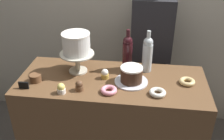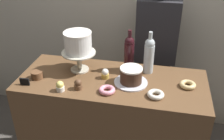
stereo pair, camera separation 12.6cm
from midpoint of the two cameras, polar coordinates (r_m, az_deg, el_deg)
name	(u,v)px [view 2 (the right image)]	position (r m, az deg, el deg)	size (l,w,h in m)	color
back_wall	(131,0)	(2.56, 5.56, 14.84)	(6.00, 0.05, 2.60)	#BCB7A8
display_counter	(112,128)	(2.19, 1.68, -12.67)	(1.37, 0.57, 0.94)	brown
cake_stand_pedestal	(79,58)	(1.99, -5.42, 2.64)	(0.26, 0.26, 0.15)	beige
white_layer_cake	(78,42)	(1.94, -5.60, 6.01)	(0.21, 0.21, 0.16)	white
silver_serving_platter	(131,82)	(1.88, 6.03, -2.74)	(0.24, 0.24, 0.01)	silver
chocolate_round_cake	(131,75)	(1.84, 6.13, -1.12)	(0.16, 0.16, 0.11)	#3D2619
wine_bottle_clear	(149,55)	(1.97, 9.90, 3.24)	(0.08, 0.08, 0.33)	#B2BCC1
wine_bottle_dark_red	(129,53)	(1.98, 5.57, 3.71)	(0.08, 0.08, 0.33)	black
cupcake_lemon	(60,86)	(1.79, -9.29, -3.59)	(0.06, 0.06, 0.07)	white
cupcake_vanilla	(105,74)	(1.91, 0.38, -0.86)	(0.06, 0.06, 0.07)	gold
cupcake_chocolate	(78,84)	(1.79, -5.41, -3.21)	(0.06, 0.06, 0.07)	brown
donut_pink	(107,90)	(1.76, 0.93, -4.44)	(0.11, 0.11, 0.03)	pink
donut_glazed	(188,85)	(1.91, 18.01, -3.11)	(0.11, 0.11, 0.03)	#E0C17F
donut_sugar	(156,95)	(1.76, 11.55, -5.30)	(0.11, 0.11, 0.03)	silver
cookie_stack	(37,75)	(1.97, -14.29, -1.06)	(0.08, 0.08, 0.05)	brown
price_sign_chalkboard	(25,82)	(1.92, -16.75, -2.48)	(0.07, 0.01, 0.05)	black
barista_figure	(155,60)	(2.45, 10.76, 2.16)	(0.36, 0.22, 1.60)	black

